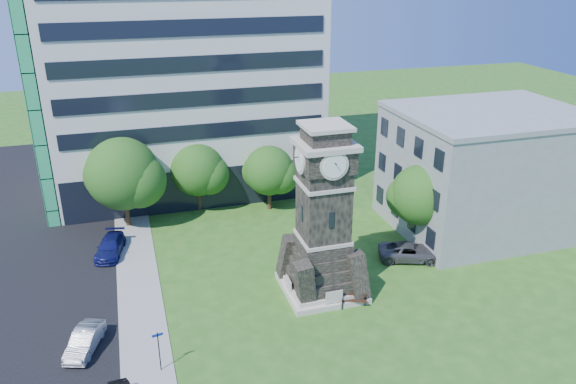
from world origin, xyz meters
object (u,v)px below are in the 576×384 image
object	(u,v)px
park_bench	(354,299)
car_east_lot	(410,252)
street_sign	(159,347)
car_street_mid	(85,341)
clock_tower	(323,223)
car_street_north	(110,247)

from	to	relation	value
park_bench	car_east_lot	bearing A→B (deg)	58.18
street_sign	car_street_mid	bearing A→B (deg)	132.38
clock_tower	street_sign	bearing A→B (deg)	-155.32
park_bench	clock_tower	bearing A→B (deg)	143.13
clock_tower	park_bench	size ratio (longest dim) A/B	6.86
car_east_lot	street_sign	world-z (taller)	street_sign
car_east_lot	street_sign	distance (m)	21.29
clock_tower	car_street_mid	xyz separation A→B (m)	(-15.93, -2.15, -4.65)
clock_tower	car_street_mid	world-z (taller)	clock_tower
park_bench	street_sign	bearing A→B (deg)	-143.81
clock_tower	park_bench	world-z (taller)	clock_tower
park_bench	car_street_mid	bearing A→B (deg)	-157.39
car_street_mid	car_east_lot	size ratio (longest dim) A/B	0.78
car_street_mid	park_bench	size ratio (longest dim) A/B	2.16
park_bench	street_sign	size ratio (longest dim) A/B	0.68
clock_tower	car_street_north	bearing A→B (deg)	145.52
car_street_north	car_street_mid	bearing A→B (deg)	-85.22
street_sign	clock_tower	bearing A→B (deg)	14.83
car_street_north	park_bench	xyz separation A→B (m)	(15.76, -12.36, -0.17)
clock_tower	car_east_lot	bearing A→B (deg)	14.55
car_east_lot	park_bench	bearing A→B (deg)	143.40
street_sign	car_street_north	bearing A→B (deg)	89.88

